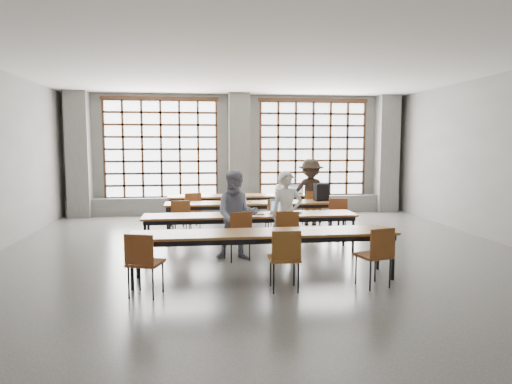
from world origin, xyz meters
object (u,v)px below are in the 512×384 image
Objects in this scene: student_back at (311,192)px; chair_front_right at (287,230)px; chair_back_left at (192,207)px; mouse at (300,212)px; chair_mid_right at (337,213)px; plastic_bag at (280,189)px; chair_near_right at (377,251)px; red_pouch at (146,259)px; desk_row_d at (264,236)px; chair_near_left at (143,258)px; chair_front_left at (239,231)px; laptop_back at (296,192)px; chair_back_right at (312,204)px; laptop_front at (279,210)px; backpack at (321,192)px; chair_back_mid at (281,205)px; student_female at (237,215)px; chair_near_mid at (285,254)px; desk_row_b at (254,205)px; phone at (260,214)px; chair_mid_left at (181,216)px; desk_row_a at (246,197)px; green_box at (247,211)px; desk_row_c at (250,218)px; chair_mid_centre at (276,214)px.

chair_front_right is at bearing -95.39° from student_back.
chair_back_left reaches higher than mouse.
chair_mid_right is 3.08× the size of plastic_bag.
red_pouch is at bearing 178.64° from chair_near_right.
chair_front_right is at bearing 63.06° from desk_row_d.
mouse is (-1.11, -1.17, 0.21)m from chair_mid_right.
mouse is at bearing 41.59° from chair_near_left.
laptop_back is at bearing 64.54° from chair_front_left.
desk_row_d is at bearing -112.85° from chair_back_right.
chair_back_left and chair_back_right have the same top height.
laptop_front reaches higher than chair_back_left.
chair_front_left is at bearing -141.18° from backpack.
laptop_back is at bearing 53.19° from chair_back_mid.
student_back reaches higher than backpack.
student_female is 5.55× the size of plastic_bag.
backpack is (1.67, 4.21, 0.39)m from chair_near_mid.
chair_near_mid is (-0.07, -4.16, -0.13)m from desk_row_b.
chair_back_right is 2.20× the size of backpack.
chair_front_left is 0.87m from chair_front_right.
desk_row_d reaches higher than red_pouch.
phone reaches higher than red_pouch.
backpack is (1.29, 2.46, 0.39)m from chair_front_right.
plastic_bag reaches higher than chair_back_left.
desk_row_d is 1.17m from chair_front_left.
chair_mid_left is 0.55× the size of student_female.
desk_row_a is 4.55× the size of chair_front_right.
laptop_front is at bearing -145.07° from chair_mid_right.
red_pouch is (-1.64, -2.39, -0.28)m from green_box.
chair_mid_right is 3.99m from chair_near_mid.
laptop_front is (-0.50, -2.52, 0.25)m from chair_back_mid.
desk_row_a is 3.80m from student_female.
chair_back_right is at bearing 71.02° from mouse.
chair_back_left reaches higher than desk_row_d.
chair_back_left is (-1.40, 0.85, -0.13)m from desk_row_b.
chair_front_right is 0.78m from laptop_front.
desk_row_b is 20.00× the size of red_pouch.
chair_back_left is 1.00× the size of chair_front_left.
chair_near_left is at bearing -125.69° from desk_row_c.
plastic_bag is at bearing 81.78° from chair_front_right.
chair_front_left is 4.01m from student_back.
chair_mid_centre is 4.40× the size of red_pouch.
green_box reaches higher than desk_row_d.
chair_front_right and chair_near_left have the same top height.
laptop_back is 1.56m from backpack.
laptop_back is at bearing 49.69° from desk_row_b.
chair_front_left is 4.40× the size of red_pouch.
student_back is at bearing 72.26° from chair_near_mid.
desk_row_d is 1.67m from phone.
chair_mid_centre is at bearing 59.44° from desk_row_c.
laptop_front is at bearing 73.48° from desk_row_d.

